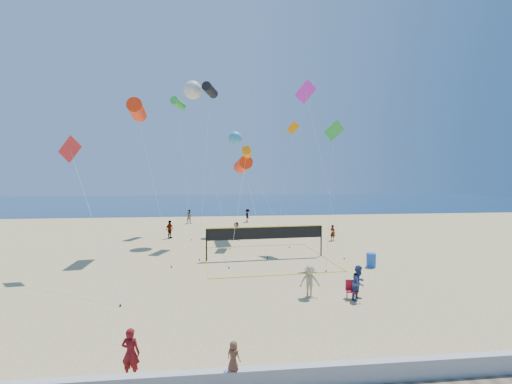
{
  "coord_description": "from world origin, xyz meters",
  "views": [
    {
      "loc": [
        -0.74,
        -12.31,
        6.07
      ],
      "look_at": [
        0.8,
        2.0,
        5.32
      ],
      "focal_mm": 24.0,
      "sensor_mm": 36.0,
      "label": 1
    }
  ],
  "objects": [
    {
      "name": "kite_7",
      "position": [
        0.92,
        22.95,
        9.76
      ],
      "size": [
        4.82,
        8.67,
        10.45
      ],
      "rotation": [
        0.0,
        0.0,
        0.06
      ],
      "color": "#3297CF",
      "rests_on": "ground"
    },
    {
      "name": "ocean",
      "position": [
        0.0,
        62.0,
        0.01
      ],
      "size": [
        140.0,
        50.0,
        0.03
      ],
      "primitive_type": "cube",
      "color": "navy",
      "rests_on": "ground"
    },
    {
      "name": "woman",
      "position": [
        -3.39,
        -2.08,
        0.76
      ],
      "size": [
        0.61,
        0.45,
        1.52
      ],
      "primitive_type": "imported",
      "rotation": [
        0.0,
        0.0,
        2.97
      ],
      "color": "maroon",
      "rests_on": "ground"
    },
    {
      "name": "far_person_2",
      "position": [
        9.54,
        17.73,
        0.72
      ],
      "size": [
        0.59,
        0.63,
        1.45
      ],
      "primitive_type": "imported",
      "rotation": [
        0.0,
        0.0,
        2.19
      ],
      "color": "gray",
      "rests_on": "ground"
    },
    {
      "name": "far_person_3",
      "position": [
        -4.39,
        30.03,
        0.86
      ],
      "size": [
        0.98,
        0.85,
        1.72
      ],
      "primitive_type": "imported",
      "rotation": [
        0.0,
        0.0,
        0.27
      ],
      "color": "gray",
      "rests_on": "ground"
    },
    {
      "name": "kite_6",
      "position": [
        -3.12,
        20.05,
        13.81
      ],
      "size": [
        4.13,
        5.9,
        14.65
      ],
      "rotation": [
        0.0,
        0.0,
        -0.05
      ],
      "color": "silver",
      "rests_on": "ground"
    },
    {
      "name": "kite_5",
      "position": [
        6.57,
        15.86,
        12.35
      ],
      "size": [
        2.48,
        5.76,
        13.95
      ],
      "rotation": [
        0.0,
        0.0,
        -0.43
      ],
      "color": "#ED2BCF",
      "rests_on": "ground"
    },
    {
      "name": "kite_9",
      "position": [
        6.94,
        23.41,
        10.17
      ],
      "size": [
        2.92,
        3.6,
        11.71
      ],
      "rotation": [
        0.0,
        0.0,
        -0.25
      ],
      "color": "orange",
      "rests_on": "ground"
    },
    {
      "name": "kite_10",
      "position": [
        1.47,
        19.56,
        6.94
      ],
      "size": [
        2.09,
        9.28,
        7.76
      ],
      "rotation": [
        0.0,
        0.0,
        0.13
      ],
      "color": "#FF320C",
      "rests_on": "ground"
    },
    {
      "name": "ground",
      "position": [
        0.0,
        0.0,
        0.0
      ],
      "size": [
        120.0,
        120.0,
        0.0
      ],
      "primitive_type": "plane",
      "color": "#D7BC79",
      "rests_on": "ground"
    },
    {
      "name": "kite_3",
      "position": [
        -9.63,
        9.59,
        7.21
      ],
      "size": [
        5.45,
        6.61,
        8.47
      ],
      "rotation": [
        0.0,
        0.0,
        -0.15
      ],
      "color": "red",
      "rests_on": "ground"
    },
    {
      "name": "far_person_4",
      "position": [
        2.79,
        30.48,
        0.83
      ],
      "size": [
        0.74,
        1.13,
        1.65
      ],
      "primitive_type": "imported",
      "rotation": [
        0.0,
        0.0,
        1.69
      ],
      "color": "gray",
      "rests_on": "ground"
    },
    {
      "name": "seawall",
      "position": [
        0.0,
        -3.0,
        0.3
      ],
      "size": [
        32.0,
        0.3,
        0.6
      ],
      "primitive_type": "cube",
      "color": "beige",
      "rests_on": "ground"
    },
    {
      "name": "kite_1",
      "position": [
        -1.52,
        18.78,
        13.53
      ],
      "size": [
        1.45,
        8.19,
        14.1
      ],
      "rotation": [
        0.0,
        0.0,
        -0.33
      ],
      "color": "black",
      "rests_on": "ground"
    },
    {
      "name": "toddler",
      "position": [
        -0.37,
        -3.04,
        1.02
      ],
      "size": [
        0.49,
        0.45,
        0.83
      ],
      "primitive_type": "imported",
      "rotation": [
        0.0,
        0.0,
        2.54
      ],
      "color": "brown",
      "rests_on": "seawall"
    },
    {
      "name": "kite_0",
      "position": [
        -6.97,
        14.92,
        10.96
      ],
      "size": [
        3.82,
        6.32,
        11.71
      ],
      "rotation": [
        0.0,
        0.0,
        0.07
      ],
      "color": "#FF320C",
      "rests_on": "ground"
    },
    {
      "name": "camp_chair",
      "position": [
        5.62,
        3.51,
        0.5
      ],
      "size": [
        0.56,
        0.67,
        0.99
      ],
      "rotation": [
        0.0,
        0.0,
        -0.21
      ],
      "color": "#B31422",
      "rests_on": "ground"
    },
    {
      "name": "far_person_0",
      "position": [
        -5.43,
        20.41,
        0.86
      ],
      "size": [
        0.89,
        1.08,
        1.72
      ],
      "primitive_type": "imported",
      "rotation": [
        0.0,
        0.0,
        1.02
      ],
      "color": "gray",
      "rests_on": "ground"
    },
    {
      "name": "bystander_b",
      "position": [
        3.68,
        3.94,
        0.79
      ],
      "size": [
        1.02,
        0.59,
        1.57
      ],
      "primitive_type": "imported",
      "rotation": [
        0.0,
        0.0,
        0.01
      ],
      "color": "tan",
      "rests_on": "ground"
    },
    {
      "name": "far_person_1",
      "position": [
        0.82,
        19.37,
        0.8
      ],
      "size": [
        1.5,
        1.21,
        1.6
      ],
      "primitive_type": "imported",
      "rotation": [
        0.0,
        0.0,
        -0.58
      ],
      "color": "gray",
      "rests_on": "ground"
    },
    {
      "name": "trash_barrel",
      "position": [
        9.12,
        8.84,
        0.45
      ],
      "size": [
        0.78,
        0.78,
        0.9
      ],
      "primitive_type": "cylinder",
      "rotation": [
        0.0,
        0.0,
        0.36
      ],
      "color": "blue",
      "rests_on": "ground"
    },
    {
      "name": "kite_4",
      "position": [
        7.13,
        10.72,
        8.53
      ],
      "size": [
        2.21,
        3.04,
        9.86
      ],
      "rotation": [
        0.0,
        0.0,
        0.28
      ],
      "color": "green",
      "rests_on": "ground"
    },
    {
      "name": "volleyball_net",
      "position": [
        2.55,
        11.87,
        1.57
      ],
      "size": [
        9.23,
        9.09,
        2.31
      ],
      "rotation": [
        0.0,
        0.0,
        0.07
      ],
      "color": "black",
      "rests_on": "ground"
    },
    {
      "name": "kite_8",
      "position": [
        -4.98,
        24.68,
        13.5
      ],
      "size": [
        2.48,
        6.66,
        14.08
      ],
      "rotation": [
        0.0,
        0.0,
        -0.36
      ],
      "color": "green",
      "rests_on": "ground"
    },
    {
      "name": "kite_2",
      "position": [
        1.63,
        17.12,
        7.95
      ],
      "size": [
        2.32,
        8.72,
        8.47
      ],
      "rotation": [
        0.0,
        0.0,
        -0.13
      ],
      "color": "orange",
      "rests_on": "ground"
    },
    {
      "name": "bystander_a",
      "position": [
        5.94,
        3.3,
        0.84
      ],
      "size": [
        1.03,
        1.0,
        1.67
      ],
      "primitive_type": "imported",
      "rotation": [
        0.0,
        0.0,
        0.65
      ],
      "color": "navy",
      "rests_on": "ground"
    }
  ]
}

